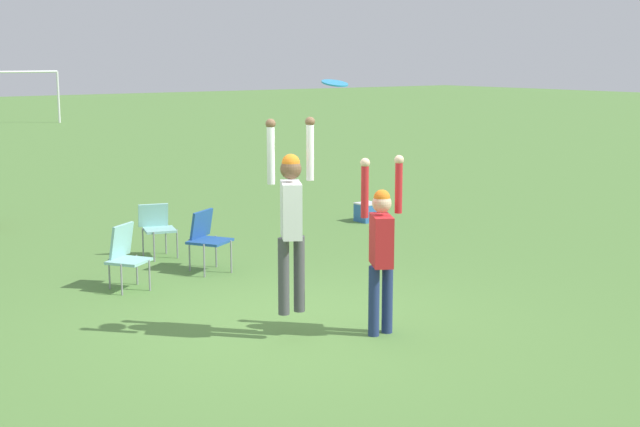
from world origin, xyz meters
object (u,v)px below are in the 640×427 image
person_jumping (291,211)px  camping_chair_0 (207,235)px  camping_chair_3 (125,252)px  person_defending (381,243)px  camping_chair_5 (157,225)px  cooler_box (367,212)px  frisbee (335,83)px

person_jumping → camping_chair_0: (0.73, 3.19, -0.86)m
person_jumping → camping_chair_0: person_jumping is taller
camping_chair_3 → person_defending: bearing=78.7°
camping_chair_5 → cooler_box: bearing=-158.0°
person_defending → camping_chair_0: size_ratio=2.30×
camping_chair_0 → cooler_box: size_ratio=2.29×
person_jumping → cooler_box: 7.02m
person_jumping → frisbee: size_ratio=7.64×
person_defending → frisbee: size_ratio=7.12×
camping_chair_5 → cooler_box: (4.39, 0.41, -0.32)m
cooler_box → camping_chair_3: bearing=-161.4°
person_defending → cooler_box: 6.76m
frisbee → camping_chair_3: bearing=104.7°
camping_chair_3 → camping_chair_5: (1.15, 1.46, 0.01)m
frisbee → person_defending: bearing=-9.9°
frisbee → cooler_box: (4.67, 5.21, -2.54)m
person_defending → cooler_box: person_defending is taller
camping_chair_0 → camping_chair_5: (-0.17, 1.23, -0.02)m
person_jumping → cooler_box: bearing=-16.1°
camping_chair_0 → camping_chair_3: bearing=-20.8°
frisbee → camping_chair_0: size_ratio=0.32×
person_defending → camping_chair_5: (-0.28, 4.90, -0.53)m
frisbee → camping_chair_0: (0.44, 3.57, -2.20)m
frisbee → camping_chair_5: 5.30m
camping_chair_5 → frisbee: bearing=103.4°
frisbee → camping_chair_3: frisbee is taller
camping_chair_5 → person_jumping: bearing=99.5°
camping_chair_5 → camping_chair_0: bearing=114.4°
frisbee → cooler_box: frisbee is taller
person_defending → cooler_box: (4.11, 5.30, -0.84)m
person_jumping → camping_chair_3: bearing=41.0°
person_jumping → camping_chair_5: size_ratio=2.63×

